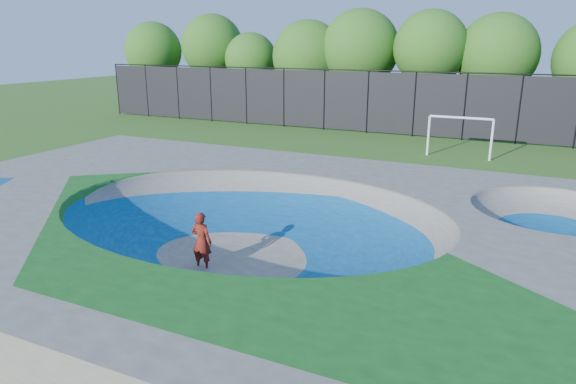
% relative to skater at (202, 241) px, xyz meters
% --- Properties ---
extents(ground, '(120.00, 120.00, 0.00)m').
position_rel_skater_xyz_m(ground, '(0.78, 1.13, -0.79)').
color(ground, '#2E5A19').
rests_on(ground, ground).
extents(skate_deck, '(22.00, 14.00, 1.50)m').
position_rel_skater_xyz_m(skate_deck, '(0.78, 1.13, -0.04)').
color(skate_deck, gray).
rests_on(skate_deck, ground).
extents(skater, '(0.60, 0.41, 1.59)m').
position_rel_skater_xyz_m(skater, '(0.00, 0.00, 0.00)').
color(skater, red).
rests_on(skater, ground).
extents(skateboard, '(0.80, 0.31, 0.05)m').
position_rel_skater_xyz_m(skateboard, '(0.00, 0.00, -0.77)').
color(skateboard, black).
rests_on(skateboard, ground).
extents(soccer_goal, '(3.22, 0.12, 2.13)m').
position_rel_skater_xyz_m(soccer_goal, '(4.23, 16.91, 0.68)').
color(soccer_goal, white).
rests_on(soccer_goal, ground).
extents(fence, '(48.09, 0.09, 4.04)m').
position_rel_skater_xyz_m(fence, '(0.78, 22.13, 1.30)').
color(fence, black).
rests_on(fence, ground).
extents(treeline, '(52.27, 6.97, 8.08)m').
position_rel_skater_xyz_m(treeline, '(-0.94, 27.11, 4.21)').
color(treeline, '#4B3325').
rests_on(treeline, ground).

